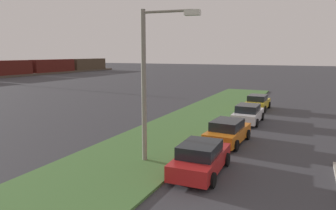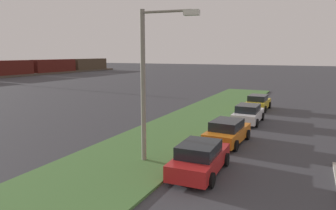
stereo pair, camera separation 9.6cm
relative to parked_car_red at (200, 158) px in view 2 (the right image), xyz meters
The scene contains 6 objects.
grass_median 5.58m from the parked_car_red, 46.62° to the left, with size 60.00×6.00×0.12m, color #477238.
parked_car_red is the anchor object (origin of this frame).
parked_car_orange 5.28m from the parked_car_red, ahead, with size 4.39×2.20×1.47m.
parked_car_white 11.63m from the parked_car_red, ahead, with size 4.32×2.07×1.47m.
parked_car_yellow 17.91m from the parked_car_red, ahead, with size 4.35×2.12×1.47m.
streetlight 4.57m from the parked_car_red, 84.38° to the left, with size 0.61×2.87×7.50m.
Camera 2 is at (-6.64, -1.67, 5.43)m, focal length 32.91 mm.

